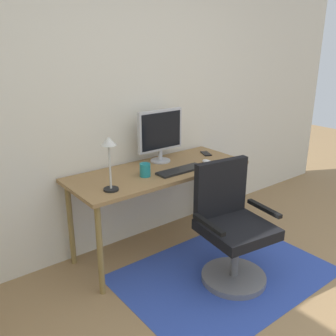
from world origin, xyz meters
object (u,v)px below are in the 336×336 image
Objects in this scene: keyboard at (181,170)px; cell_phone at (206,154)px; desk at (159,178)px; office_chair at (231,232)px; monitor at (160,133)px; coffee_cup at (145,170)px; desk_lamp at (109,153)px; computer_mouse at (207,162)px.

keyboard is 3.07× the size of cell_phone.
desk is 3.60× the size of keyboard.
monitor is at bearing 100.16° from office_chair.
desk is 11.05× the size of cell_phone.
monitor reaches higher than coffee_cup.
cell_phone reaches higher than desk.
office_chair reaches higher than desk.
cell_phone is (0.80, 0.15, -0.05)m from coffee_cup.
keyboard is 4.03× the size of coffee_cup.
cell_phone is 0.35× the size of desk_lamp.
coffee_cup is 0.44m from desk_lamp.
keyboard is (-0.03, -0.32, -0.25)m from monitor.
monitor is 0.55m from cell_phone.
monitor reaches higher than cell_phone.
computer_mouse is 0.74× the size of cell_phone.
desk is 3.91× the size of desk_lamp.
computer_mouse is at bearing -17.59° from desk.
coffee_cup is at bearing 128.37° from office_chair.
monitor reaches higher than computer_mouse.
desk_lamp is at bearing -145.86° from cell_phone.
computer_mouse is at bearing 73.48° from office_chair.
keyboard is 0.31m from coffee_cup.
keyboard is 0.46× the size of office_chair.
monitor is 4.32× the size of coffee_cup.
desk_lamp is 0.43× the size of office_chair.
desk_lamp reaches higher than coffee_cup.
office_chair is (0.36, -0.62, -0.41)m from coffee_cup.
computer_mouse is at bearing 1.33° from desk_lamp.
coffee_cup is at bearing 173.83° from computer_mouse.
computer_mouse is at bearing -6.17° from coffee_cup.
coffee_cup is at bearing -146.93° from cell_phone.
computer_mouse is 1.01m from desk_lamp.
desk is at bearing -149.98° from cell_phone.
coffee_cup is at bearing -144.32° from monitor.
keyboard is 0.65m from office_chair.
desk_lamp is (-0.66, -0.01, 0.27)m from keyboard.
computer_mouse reaches higher than desk.
desk_lamp is (-1.16, -0.24, 0.28)m from cell_phone.
monitor is at bearing -167.88° from cell_phone.
office_chair is (0.06, -0.54, -0.36)m from keyboard.
cell_phone is 0.15× the size of office_chair.
computer_mouse is 0.97× the size of coffee_cup.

